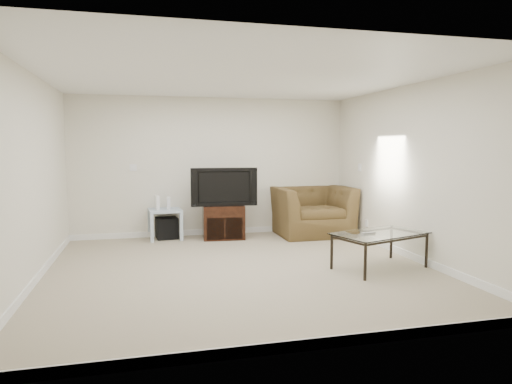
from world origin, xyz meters
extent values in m
plane|color=tan|center=(0.00, 0.00, 0.00)|extent=(5.00, 5.00, 0.00)
plane|color=white|center=(0.00, 0.00, 2.50)|extent=(5.00, 5.00, 0.00)
cube|color=silver|center=(0.00, 2.50, 1.25)|extent=(5.00, 0.02, 2.50)
cube|color=silver|center=(-2.50, 0.00, 1.25)|extent=(0.02, 5.00, 2.50)
cube|color=silver|center=(2.50, 0.00, 1.25)|extent=(0.02, 5.00, 2.50)
cube|color=white|center=(-1.40, 2.49, 1.25)|extent=(0.12, 0.02, 0.12)
cube|color=white|center=(2.49, 1.60, 1.25)|extent=(0.02, 0.09, 0.13)
cube|color=white|center=(2.49, 1.30, 0.30)|extent=(0.02, 0.08, 0.12)
cube|color=black|center=(0.12, 2.03, 0.50)|extent=(0.38, 0.28, 0.05)
imported|color=black|center=(0.12, 2.04, 0.93)|extent=(1.08, 0.26, 0.66)
cube|color=black|center=(-0.85, 2.30, 0.19)|extent=(0.40, 0.40, 0.37)
cube|color=white|center=(-1.01, 2.25, 0.65)|extent=(0.08, 0.18, 0.24)
cube|color=silver|center=(-0.81, 2.26, 0.63)|extent=(0.06, 0.16, 0.21)
imported|color=#49301C|center=(1.77, 2.05, 0.59)|extent=(1.36, 0.88, 1.19)
cube|color=#B2B2B7|center=(1.61, -0.43, 0.49)|extent=(0.20, 0.08, 0.02)
camera|label=1|loc=(-1.22, -5.78, 1.62)|focal=32.00mm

